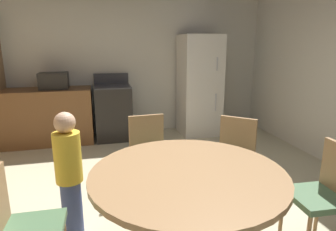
{
  "coord_description": "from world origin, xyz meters",
  "views": [
    {
      "loc": [
        -0.47,
        -2.3,
        1.62
      ],
      "look_at": [
        0.23,
        0.62,
        0.87
      ],
      "focal_mm": 31.06,
      "sensor_mm": 36.0,
      "label": 1
    }
  ],
  "objects_px": {
    "oven_range": "(113,112)",
    "chair_west": "(18,226)",
    "refrigerator": "(199,85)",
    "chair_north": "(149,151)",
    "microwave": "(54,81)",
    "person_child": "(69,172)",
    "chair_northeast": "(234,154)",
    "dining_table": "(188,191)",
    "chair_east": "(325,191)"
  },
  "relations": [
    {
      "from": "chair_north",
      "to": "chair_east",
      "type": "xyz_separation_m",
      "value": [
        1.18,
        -1.16,
        0.0
      ]
    },
    {
      "from": "chair_east",
      "to": "chair_northeast",
      "type": "bearing_deg",
      "value": -65.01
    },
    {
      "from": "oven_range",
      "to": "microwave",
      "type": "distance_m",
      "value": 1.07
    },
    {
      "from": "oven_range",
      "to": "chair_north",
      "type": "bearing_deg",
      "value": -82.73
    },
    {
      "from": "oven_range",
      "to": "chair_north",
      "type": "distance_m",
      "value": 2.09
    },
    {
      "from": "refrigerator",
      "to": "chair_east",
      "type": "relative_size",
      "value": 2.02
    },
    {
      "from": "dining_table",
      "to": "chair_northeast",
      "type": "relative_size",
      "value": 1.56
    },
    {
      "from": "chair_west",
      "to": "chair_north",
      "type": "xyz_separation_m",
      "value": [
        1.03,
        1.09,
        0.0
      ]
    },
    {
      "from": "chair_north",
      "to": "oven_range",
      "type": "bearing_deg",
      "value": -176.82
    },
    {
      "from": "chair_north",
      "to": "person_child",
      "type": "xyz_separation_m",
      "value": [
        -0.76,
        -0.51,
        0.08
      ]
    },
    {
      "from": "microwave",
      "to": "chair_north",
      "type": "distance_m",
      "value": 2.44
    },
    {
      "from": "refrigerator",
      "to": "chair_north",
      "type": "distance_m",
      "value": 2.41
    },
    {
      "from": "oven_range",
      "to": "chair_east",
      "type": "xyz_separation_m",
      "value": [
        1.45,
        -3.23,
        0.03
      ]
    },
    {
      "from": "dining_table",
      "to": "chair_northeast",
      "type": "bearing_deg",
      "value": 47.18
    },
    {
      "from": "chair_west",
      "to": "refrigerator",
      "type": "bearing_deg",
      "value": 54.47
    },
    {
      "from": "microwave",
      "to": "chair_east",
      "type": "height_order",
      "value": "microwave"
    },
    {
      "from": "dining_table",
      "to": "refrigerator",
      "type": "bearing_deg",
      "value": 69.22
    },
    {
      "from": "oven_range",
      "to": "chair_north",
      "type": "height_order",
      "value": "oven_range"
    },
    {
      "from": "dining_table",
      "to": "chair_east",
      "type": "distance_m",
      "value": 1.11
    },
    {
      "from": "chair_north",
      "to": "refrigerator",
      "type": "bearing_deg",
      "value": 143.88
    },
    {
      "from": "chair_east",
      "to": "refrigerator",
      "type": "bearing_deg",
      "value": -88.67
    },
    {
      "from": "microwave",
      "to": "dining_table",
      "type": "height_order",
      "value": "microwave"
    },
    {
      "from": "oven_range",
      "to": "person_child",
      "type": "relative_size",
      "value": 1.01
    },
    {
      "from": "refrigerator",
      "to": "chair_north",
      "type": "relative_size",
      "value": 2.02
    },
    {
      "from": "microwave",
      "to": "person_child",
      "type": "relative_size",
      "value": 0.4
    },
    {
      "from": "chair_west",
      "to": "person_child",
      "type": "height_order",
      "value": "person_child"
    },
    {
      "from": "chair_northeast",
      "to": "refrigerator",
      "type": "bearing_deg",
      "value": -147.82
    },
    {
      "from": "microwave",
      "to": "person_child",
      "type": "distance_m",
      "value": 2.66
    },
    {
      "from": "oven_range",
      "to": "person_child",
      "type": "bearing_deg",
      "value": -100.92
    },
    {
      "from": "refrigerator",
      "to": "chair_northeast",
      "type": "xyz_separation_m",
      "value": [
        -0.43,
        -2.31,
        -0.38
      ]
    },
    {
      "from": "microwave",
      "to": "dining_table",
      "type": "relative_size",
      "value": 0.32
    },
    {
      "from": "chair_north",
      "to": "microwave",
      "type": "bearing_deg",
      "value": -154.46
    },
    {
      "from": "chair_east",
      "to": "person_child",
      "type": "distance_m",
      "value": 2.05
    },
    {
      "from": "chair_west",
      "to": "chair_north",
      "type": "bearing_deg",
      "value": 47.48
    },
    {
      "from": "chair_north",
      "to": "chair_northeast",
      "type": "height_order",
      "value": "same"
    },
    {
      "from": "dining_table",
      "to": "chair_west",
      "type": "height_order",
      "value": "chair_west"
    },
    {
      "from": "dining_table",
      "to": "chair_northeast",
      "type": "xyz_separation_m",
      "value": [
        0.75,
        0.81,
        -0.11
      ]
    },
    {
      "from": "microwave",
      "to": "chair_east",
      "type": "distance_m",
      "value": 4.03
    },
    {
      "from": "dining_table",
      "to": "person_child",
      "type": "bearing_deg",
      "value": 145.13
    },
    {
      "from": "dining_table",
      "to": "microwave",
      "type": "bearing_deg",
      "value": 111.61
    },
    {
      "from": "oven_range",
      "to": "refrigerator",
      "type": "xyz_separation_m",
      "value": [
        1.53,
        -0.05,
        0.41
      ]
    },
    {
      "from": "chair_northeast",
      "to": "dining_table",
      "type": "bearing_deg",
      "value": 0.0
    },
    {
      "from": "chair_west",
      "to": "chair_northeast",
      "type": "height_order",
      "value": "same"
    },
    {
      "from": "chair_west",
      "to": "chair_northeast",
      "type": "bearing_deg",
      "value": 24.02
    },
    {
      "from": "microwave",
      "to": "person_child",
      "type": "xyz_separation_m",
      "value": [
        0.41,
        -2.59,
        -0.45
      ]
    },
    {
      "from": "chair_west",
      "to": "chair_northeast",
      "type": "xyz_separation_m",
      "value": [
        1.86,
        0.79,
        0.0
      ]
    },
    {
      "from": "chair_northeast",
      "to": "chair_west",
      "type": "bearing_deg",
      "value": -24.02
    },
    {
      "from": "oven_range",
      "to": "chair_west",
      "type": "bearing_deg",
      "value": -103.54
    },
    {
      "from": "refrigerator",
      "to": "chair_northeast",
      "type": "distance_m",
      "value": 2.38
    },
    {
      "from": "microwave",
      "to": "person_child",
      "type": "height_order",
      "value": "microwave"
    }
  ]
}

